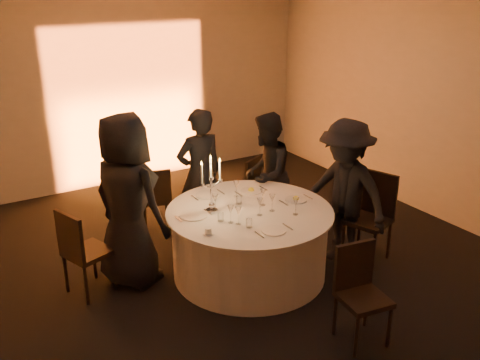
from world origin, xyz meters
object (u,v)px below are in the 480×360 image
chair_left (81,248)px  guest_back_right (266,174)px  guest_right (344,193)px  coffee_cup (208,231)px  chair_right (372,211)px  chair_back_left (156,196)px  chair_back_right (247,184)px  guest_left (128,201)px  banquet_table (249,242)px  candelabra (211,192)px  guest_back_left (200,174)px  chair_front (359,288)px

chair_left → guest_back_right: size_ratio=0.61×
guest_right → coffee_cup: bearing=-106.4°
guest_back_right → coffee_cup: 1.76m
chair_right → chair_back_left: bearing=-155.1°
coffee_cup → guest_right: bearing=-1.0°
chair_back_right → guest_back_right: (-0.03, -0.50, 0.30)m
guest_right → guest_left: bearing=-125.7°
chair_back_right → chair_back_left: bearing=-40.2°
chair_left → coffee_cup: chair_left is taller
chair_left → guest_right: 2.89m
banquet_table → candelabra: bearing=152.5°
guest_back_left → candelabra: size_ratio=2.61×
chair_left → chair_back_right: chair_left is taller
banquet_table → chair_right: bearing=-16.4°
candelabra → chair_back_right: bearing=44.3°
banquet_table → chair_front: 1.48m
guest_back_right → guest_right: guest_right is taller
chair_right → guest_right: bearing=-127.7°
chair_front → guest_left: size_ratio=0.49×
chair_left → banquet_table: bearing=-126.8°
chair_back_right → chair_left: bearing=-11.4°
guest_back_left → candelabra: 1.03m
chair_back_left → chair_left: bearing=53.9°
guest_back_left → coffee_cup: bearing=66.3°
chair_front → guest_right: 1.47m
chair_right → candelabra: bearing=-127.2°
guest_back_right → candelabra: guest_back_right is taller
guest_left → chair_back_left: bearing=-59.8°
chair_left → guest_right: guest_right is taller
guest_back_left → guest_right: bearing=127.5°
candelabra → coffee_cup: bearing=-122.1°
chair_back_left → guest_left: guest_left is taller
chair_right → guest_back_right: 1.40m
chair_back_right → guest_back_right: guest_back_right is taller
chair_back_left → banquet_table: bearing=120.6°
chair_right → guest_left: guest_left is taller
coffee_cup → candelabra: 0.57m
chair_back_left → candelabra: bearing=108.1°
chair_back_right → candelabra: candelabra is taller
chair_left → guest_right: (2.76, -0.83, 0.31)m
chair_front → guest_back_right: bearing=85.7°
guest_back_right → banquet_table: bearing=3.6°
guest_right → chair_back_right: bearing=174.9°
banquet_table → guest_back_left: 1.22m
chair_back_left → coffee_cup: chair_back_left is taller
chair_back_left → candelabra: size_ratio=1.35×
chair_back_left → chair_back_right: 1.25m
chair_left → chair_front: chair_left is taller
chair_front → candelabra: size_ratio=1.45×
guest_back_right → chair_left: bearing=-36.9°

